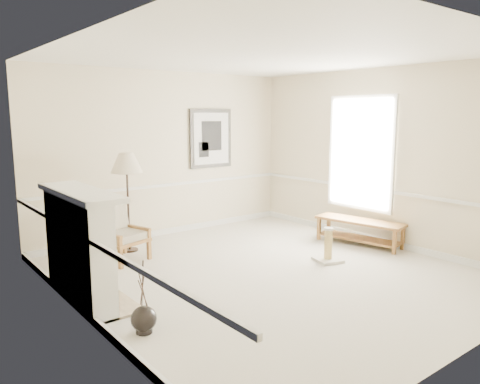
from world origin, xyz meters
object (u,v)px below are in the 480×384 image
armchair (118,231)px  floor_lamp (127,166)px  bench (359,228)px  floor_vase (144,320)px  scratching_post (328,251)px

armchair → floor_lamp: bearing=27.7°
armchair → bench: (3.50, -1.70, -0.16)m
armchair → bench: armchair is taller
floor_vase → floor_lamp: bearing=67.6°
floor_vase → scratching_post: (3.19, 0.41, 0.02)m
floor_vase → bench: (4.30, 0.71, 0.14)m
floor_lamp → bench: (3.18, -2.02, -1.09)m
floor_lamp → bench: size_ratio=1.02×
floor_lamp → scratching_post: (2.06, -2.32, -1.20)m
floor_lamp → scratching_post: bearing=-48.3°
floor_lamp → floor_vase: bearing=-112.4°
bench → scratching_post: 1.16m
armchair → bench: 3.90m
armchair → scratching_post: (2.39, -2.00, -0.28)m
floor_lamp → bench: 3.92m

